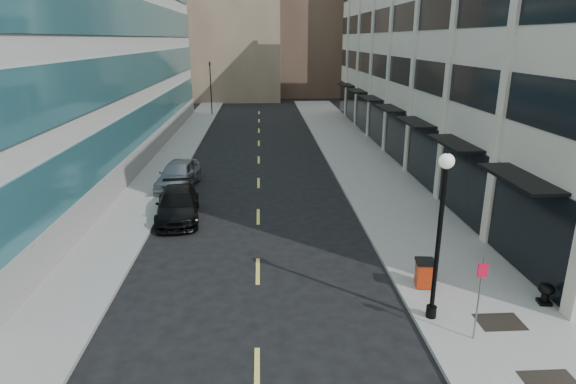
{
  "coord_description": "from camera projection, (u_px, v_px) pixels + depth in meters",
  "views": [
    {
      "loc": [
        0.23,
        -8.92,
        8.63
      ],
      "look_at": [
        1.35,
        11.04,
        2.24
      ],
      "focal_mm": 30.0,
      "sensor_mm": 36.0,
      "label": 1
    }
  ],
  "objects": [
    {
      "name": "sidewalk_right",
      "position": [
        377.0,
        180.0,
        30.49
      ],
      "size": [
        5.0,
        80.0,
        0.15
      ],
      "primitive_type": "cube",
      "color": "gray",
      "rests_on": "ground"
    },
    {
      "name": "sidewalk_left",
      "position": [
        153.0,
        183.0,
        29.74
      ],
      "size": [
        3.0,
        80.0,
        0.15
      ],
      "primitive_type": "cube",
      "color": "gray",
      "rests_on": "ground"
    },
    {
      "name": "building_right",
      "position": [
        489.0,
        33.0,
        34.94
      ],
      "size": [
        15.3,
        46.5,
        18.25
      ],
      "color": "beige",
      "rests_on": "ground"
    },
    {
      "name": "building_left",
      "position": [
        23.0,
        18.0,
        32.88
      ],
      "size": [
        16.14,
        46.0,
        20.0
      ],
      "color": "beige",
      "rests_on": "ground"
    },
    {
      "name": "skyline_tan_near",
      "position": [
        230.0,
        1.0,
        71.29
      ],
      "size": [
        14.0,
        18.0,
        28.0
      ],
      "primitive_type": "cube",
      "color": "#998164",
      "rests_on": "ground"
    },
    {
      "name": "skyline_tan_far",
      "position": [
        175.0,
        24.0,
        81.18
      ],
      "size": [
        12.0,
        14.0,
        22.0
      ],
      "primitive_type": "cube",
      "color": "#998164",
      "rests_on": "ground"
    },
    {
      "name": "skyline_stone",
      "position": [
        378.0,
        29.0,
        71.78
      ],
      "size": [
        10.0,
        14.0,
        20.0
      ],
      "primitive_type": "cube",
      "color": "beige",
      "rests_on": "ground"
    },
    {
      "name": "grate_mid",
      "position": [
        551.0,
        383.0,
        12.41
      ],
      "size": [
        1.4,
        1.0,
        0.01
      ],
      "primitive_type": "cube",
      "color": "black",
      "rests_on": "sidewalk_right"
    },
    {
      "name": "grate_far",
      "position": [
        500.0,
        322.0,
        15.07
      ],
      "size": [
        1.4,
        1.0,
        0.01
      ],
      "primitive_type": "cube",
      "color": "black",
      "rests_on": "sidewalk_right"
    },
    {
      "name": "road_centerline",
      "position": [
        258.0,
        198.0,
        27.26
      ],
      "size": [
        0.15,
        68.2,
        0.01
      ],
      "color": "#D8CC4C",
      "rests_on": "ground"
    },
    {
      "name": "traffic_signal",
      "position": [
        210.0,
        65.0,
        54.71
      ],
      "size": [
        0.66,
        0.66,
        6.98
      ],
      "color": "black",
      "rests_on": "ground"
    },
    {
      "name": "car_black_pickup",
      "position": [
        178.0,
        205.0,
        23.97
      ],
      "size": [
        2.61,
        5.23,
        1.46
      ],
      "primitive_type": "imported",
      "rotation": [
        0.0,
        0.0,
        0.12
      ],
      "color": "black",
      "rests_on": "ground"
    },
    {
      "name": "car_silver_sedan",
      "position": [
        178.0,
        174.0,
        28.95
      ],
      "size": [
        2.51,
        5.09,
        1.67
      ],
      "primitive_type": "imported",
      "rotation": [
        0.0,
        0.0,
        -0.11
      ],
      "color": "#92939A",
      "rests_on": "ground"
    },
    {
      "name": "trash_bin",
      "position": [
        424.0,
        272.0,
        17.07
      ],
      "size": [
        0.71,
        0.75,
        1.04
      ],
      "rotation": [
        0.0,
        0.0,
        -0.12
      ],
      "color": "#AA290B",
      "rests_on": "sidewalk_right"
    },
    {
      "name": "lamppost",
      "position": [
        440.0,
        223.0,
        14.38
      ],
      "size": [
        0.46,
        0.46,
        5.47
      ],
      "color": "black",
      "rests_on": "sidewalk_right"
    },
    {
      "name": "sign_post",
      "position": [
        480.0,
        288.0,
        13.73
      ],
      "size": [
        0.31,
        0.07,
        2.63
      ],
      "rotation": [
        0.0,
        0.0,
        0.06
      ],
      "color": "slate",
      "rests_on": "sidewalk_right"
    },
    {
      "name": "urn_planter",
      "position": [
        546.0,
        292.0,
        15.98
      ],
      "size": [
        0.54,
        0.54,
        0.74
      ],
      "rotation": [
        0.0,
        0.0,
        -0.16
      ],
      "color": "black",
      "rests_on": "sidewalk_right"
    }
  ]
}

